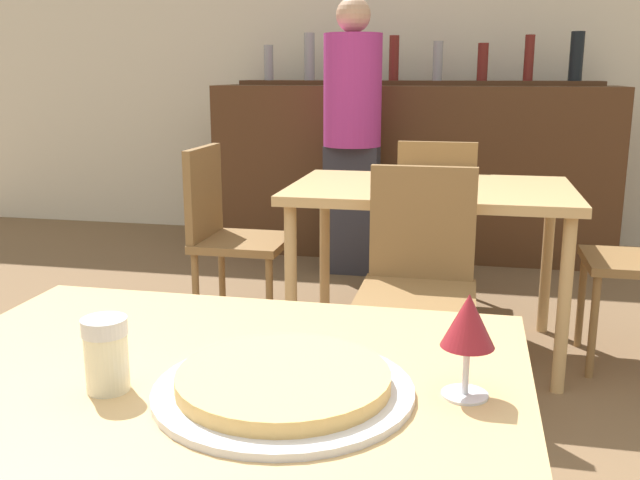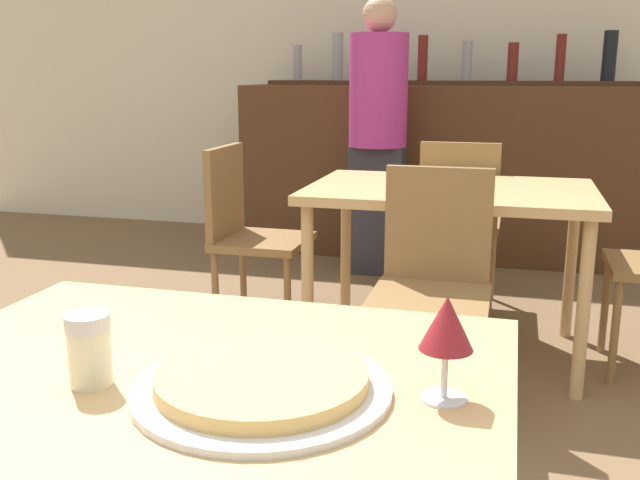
% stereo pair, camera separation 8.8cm
% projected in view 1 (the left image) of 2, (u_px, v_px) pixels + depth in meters
% --- Properties ---
extents(wall_back, '(8.00, 0.05, 2.80)m').
position_uv_depth(wall_back, '(420.00, 43.00, 5.05)').
color(wall_back, silver).
rests_on(wall_back, ground_plane).
extents(dining_table_near, '(1.02, 0.81, 0.73)m').
position_uv_depth(dining_table_near, '(207.00, 425.00, 1.15)').
color(dining_table_near, tan).
rests_on(dining_table_near, ground_plane).
extents(dining_table_far, '(1.18, 0.80, 0.73)m').
position_uv_depth(dining_table_far, '(430.00, 204.00, 3.03)').
color(dining_table_far, tan).
rests_on(dining_table_far, ground_plane).
extents(bar_counter, '(2.60, 0.56, 1.12)m').
position_uv_depth(bar_counter, '(411.00, 171.00, 4.77)').
color(bar_counter, '#4C2D19').
rests_on(bar_counter, ground_plane).
extents(bar_back_shelf, '(2.39, 0.24, 0.35)m').
position_uv_depth(bar_back_shelf, '(419.00, 73.00, 4.75)').
color(bar_back_shelf, '#4C2D19').
rests_on(bar_back_shelf, bar_counter).
extents(chair_far_side_front, '(0.40, 0.40, 0.88)m').
position_uv_depth(chair_far_side_front, '(419.00, 273.00, 2.52)').
color(chair_far_side_front, olive).
rests_on(chair_far_side_front, ground_plane).
extents(chair_far_side_back, '(0.40, 0.40, 0.88)m').
position_uv_depth(chair_far_side_back, '(436.00, 212.00, 3.60)').
color(chair_far_side_back, olive).
rests_on(chair_far_side_back, ground_plane).
extents(chair_far_side_left, '(0.40, 0.40, 0.88)m').
position_uv_depth(chair_far_side_left, '(226.00, 228.00, 3.24)').
color(chair_far_side_left, olive).
rests_on(chair_far_side_left, ground_plane).
extents(pizza_tray, '(0.39, 0.39, 0.04)m').
position_uv_depth(pizza_tray, '(284.00, 384.00, 1.07)').
color(pizza_tray, silver).
rests_on(pizza_tray, dining_table_near).
extents(cheese_shaker, '(0.07, 0.07, 0.11)m').
position_uv_depth(cheese_shaker, '(106.00, 354.00, 1.07)').
color(cheese_shaker, beige).
rests_on(cheese_shaker, dining_table_near).
extents(person_standing, '(0.34, 0.34, 1.62)m').
position_uv_depth(person_standing, '(352.00, 129.00, 4.20)').
color(person_standing, '#2D2D38').
rests_on(person_standing, ground_plane).
extents(wine_glass, '(0.08, 0.08, 0.16)m').
position_uv_depth(wine_glass, '(468.00, 324.00, 1.04)').
color(wine_glass, silver).
rests_on(wine_glass, dining_table_near).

